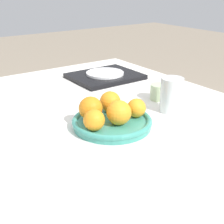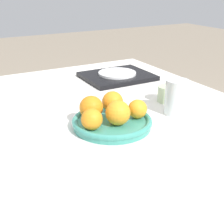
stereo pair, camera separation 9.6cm
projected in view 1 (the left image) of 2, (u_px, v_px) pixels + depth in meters
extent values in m
cube|color=silver|center=(62.00, 182.00, 1.31)|extent=(1.22, 0.94, 0.71)
cylinder|color=teal|center=(112.00, 124.00, 0.98)|extent=(0.24, 0.24, 0.02)
torus|color=teal|center=(112.00, 121.00, 0.98)|extent=(0.25, 0.25, 0.02)
sphere|color=orange|center=(119.00, 113.00, 0.94)|extent=(0.08, 0.08, 0.08)
sphere|color=orange|center=(110.00, 102.00, 1.03)|extent=(0.07, 0.07, 0.07)
sphere|color=orange|center=(91.00, 108.00, 0.97)|extent=(0.08, 0.08, 0.08)
sphere|color=orange|center=(94.00, 120.00, 0.90)|extent=(0.06, 0.06, 0.06)
sphere|color=orange|center=(136.00, 108.00, 0.99)|extent=(0.06, 0.06, 0.06)
cylinder|color=silver|center=(171.00, 95.00, 1.08)|extent=(0.08, 0.08, 0.12)
cube|color=black|center=(105.00, 76.00, 1.47)|extent=(0.31, 0.25, 0.02)
cylinder|color=white|center=(105.00, 73.00, 1.46)|extent=(0.18, 0.18, 0.01)
cylinder|color=#B7CC9E|center=(159.00, 92.00, 1.20)|extent=(0.07, 0.07, 0.06)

